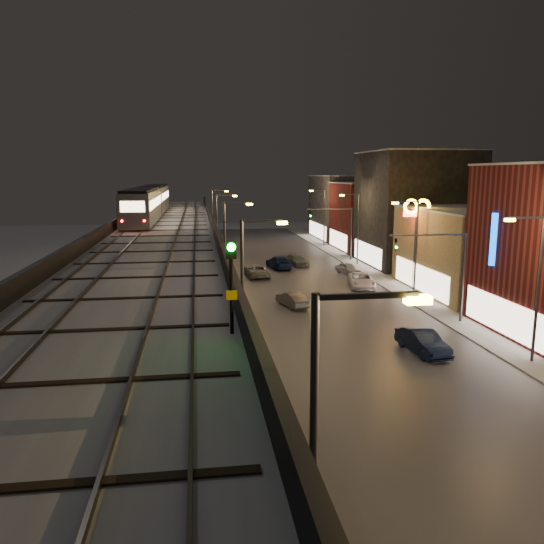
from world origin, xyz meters
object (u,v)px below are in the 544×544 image
subway_train (150,201)px  car_near_white (292,300)px  car_far_white (224,245)px  car_onc_dark (361,281)px  rail_signal (231,269)px  car_taxi (277,415)px  car_onc_silver (423,343)px  car_mid_dark (279,263)px  car_mid_silver (257,271)px  car_onc_white (297,261)px  car_onc_red (348,269)px

subway_train → car_near_white: bearing=-55.7°
car_far_white → car_onc_dark: 32.94m
rail_signal → car_taxi: rail_signal is taller
car_onc_silver → car_mid_dark: bearing=90.8°
rail_signal → car_onc_dark: (15.36, 35.32, -7.91)m
car_taxi → car_mid_dark: (6.37, 40.71, 0.09)m
car_mid_silver → car_taxi: bearing=80.2°
rail_signal → car_far_white: 66.44m
subway_train → car_far_white: 21.43m
car_mid_dark → car_onc_silver: car_onc_silver is taller
car_near_white → car_onc_white: 20.97m
car_taxi → car_mid_silver: 36.02m
rail_signal → car_onc_white: rail_signal is taller
car_near_white → car_onc_red: car_near_white is taller
car_near_white → car_onc_dark: 10.71m
rail_signal → car_onc_silver: (13.15, 15.46, -7.87)m
rail_signal → car_taxi: (2.38, 6.72, -7.96)m
car_taxi → car_onc_dark: bearing=-111.9°
car_onc_silver → car_onc_dark: car_onc_silver is taller
subway_train → car_near_white: (13.42, -19.64, -7.63)m
car_onc_dark → car_onc_white: size_ratio=1.16×
car_taxi → car_mid_dark: bearing=-96.4°
car_mid_dark → car_onc_dark: bearing=109.9°
subway_train → car_onc_silver: size_ratio=7.34×
rail_signal → car_mid_silver: size_ratio=0.55×
car_taxi → car_mid_silver: size_ratio=0.77×
car_taxi → car_near_white: 22.38m
car_taxi → car_onc_white: (8.91, 42.43, -0.01)m
subway_train → car_far_white: size_ratio=8.54×
rail_signal → car_onc_silver: size_ratio=0.61×
rail_signal → car_onc_red: 46.47m
car_onc_silver → car_onc_red: bearing=76.8°
car_onc_dark → car_far_white: bearing=122.6°
subway_train → car_onc_white: bearing=2.9°
subway_train → car_onc_red: (22.52, -5.40, -7.65)m
car_taxi → car_near_white: car_taxi is taller
car_far_white → car_onc_silver: (10.06, -50.44, 0.08)m
car_near_white → car_taxi: bearing=61.2°
subway_train → car_mid_dark: size_ratio=6.52×
car_near_white → car_onc_white: bearing=-118.6°
subway_train → rail_signal: subway_train is taller
subway_train → car_onc_silver: subway_train is taller
car_mid_silver → car_far_white: size_ratio=1.29×
car_far_white → car_near_white: bearing=107.6°
car_taxi → car_onc_white: bearing=-99.3°
car_near_white → car_onc_red: size_ratio=1.08×
car_mid_silver → car_onc_white: 8.74m
car_mid_dark → car_far_white: 19.31m
subway_train → car_mid_dark: 16.93m
rail_signal → car_mid_silver: rail_signal is taller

